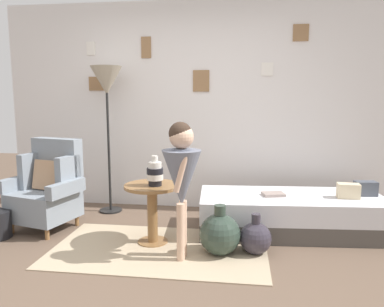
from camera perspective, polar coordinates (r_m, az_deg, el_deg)
The scene contains 14 objects.
ground_plane at distance 3.14m, azimuth -5.28°, elevation -18.11°, with size 12.00×12.00×0.00m, color brown.
gallery_wall at distance 4.73m, azimuth -0.20°, elevation 7.25°, with size 4.80×0.12×2.60m.
rug at distance 3.59m, azimuth -5.05°, elevation -14.49°, with size 2.00×1.14×0.01m, color tan.
armchair at distance 4.32m, azimuth -21.38°, elevation -5.04°, with size 0.85×0.73×0.97m.
daybed at distance 4.08m, azimuth 15.02°, elevation -8.98°, with size 1.95×0.93×0.40m.
pillow_head at distance 4.27m, azimuth 25.27°, elevation -4.92°, with size 0.22×0.12×0.15m, color #474C56.
pillow_mid at distance 4.10m, azimuth 23.05°, elevation -5.34°, with size 0.22×0.12×0.15m, color beige.
side_table at distance 3.62m, azimuth -6.17°, elevation -7.49°, with size 0.54×0.54×0.59m.
vase_striped at distance 3.50m, azimuth -5.76°, elevation -3.06°, with size 0.16×0.16×0.29m.
floor_lamp at distance 4.61m, azimuth -13.08°, elevation 10.05°, with size 0.38×0.38×1.79m.
person_child at distance 3.16m, azimuth -1.63°, elevation -2.85°, with size 0.34×0.34×1.21m.
book_on_daybed at distance 3.97m, azimuth 12.49°, elevation -6.18°, with size 0.22×0.16×0.03m, color gray.
demijohn_near at distance 3.42m, azimuth 4.32°, elevation -12.31°, with size 0.38×0.38×0.46m.
demijohn_far at distance 3.48m, azimuth 9.81°, elevation -12.75°, with size 0.29×0.29×0.38m.
Camera 1 is at (0.64, -2.74, 1.41)m, focal length 34.45 mm.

